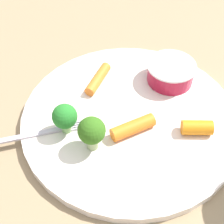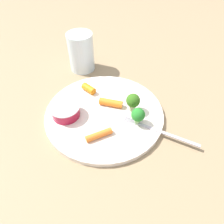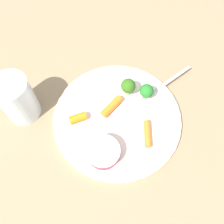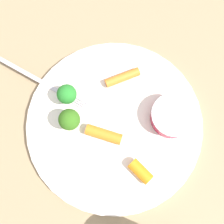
{
  "view_description": "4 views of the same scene",
  "coord_description": "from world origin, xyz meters",
  "px_view_note": "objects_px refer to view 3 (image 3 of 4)",
  "views": [
    {
      "loc": [
        -0.25,
        -0.13,
        0.34
      ],
      "look_at": [
        -0.02,
        0.02,
        0.03
      ],
      "focal_mm": 53.99,
      "sensor_mm": 36.0,
      "label": 1
    },
    {
      "loc": [
        0.08,
        0.32,
        0.36
      ],
      "look_at": [
        -0.01,
        0.02,
        0.03
      ],
      "focal_mm": 32.54,
      "sensor_mm": 36.0,
      "label": 2
    },
    {
      "loc": [
        0.23,
        0.02,
        0.5
      ],
      "look_at": [
        -0.01,
        -0.01,
        0.02
      ],
      "focal_mm": 40.5,
      "sensor_mm": 36.0,
      "label": 3
    },
    {
      "loc": [
        -0.03,
        -0.09,
        0.43
      ],
      "look_at": [
        0.0,
        0.02,
        0.02
      ],
      "focal_mm": 44.35,
      "sensor_mm": 36.0,
      "label": 4
    }
  ],
  "objects_px": {
    "broccoli_floret_0": "(128,86)",
    "broccoli_floret_1": "(147,91)",
    "drinking_glass": "(17,99)",
    "carrot_stick_1": "(148,134)",
    "carrot_stick_0": "(78,118)",
    "fork": "(163,86)",
    "plate": "(117,119)",
    "carrot_stick_2": "(112,106)",
    "sauce_cup": "(103,153)"
  },
  "relations": [
    {
      "from": "broccoli_floret_0",
      "to": "broccoli_floret_1",
      "type": "height_order",
      "value": "broccoli_floret_0"
    },
    {
      "from": "broccoli_floret_0",
      "to": "drinking_glass",
      "type": "height_order",
      "value": "drinking_glass"
    },
    {
      "from": "carrot_stick_1",
      "to": "carrot_stick_0",
      "type": "bearing_deg",
      "value": -94.73
    },
    {
      "from": "broccoli_floret_0",
      "to": "broccoli_floret_1",
      "type": "relative_size",
      "value": 1.12
    },
    {
      "from": "broccoli_floret_1",
      "to": "fork",
      "type": "bearing_deg",
      "value": 133.38
    },
    {
      "from": "plate",
      "to": "carrot_stick_1",
      "type": "relative_size",
      "value": 4.84
    },
    {
      "from": "broccoli_floret_1",
      "to": "fork",
      "type": "height_order",
      "value": "broccoli_floret_1"
    },
    {
      "from": "broccoli_floret_1",
      "to": "fork",
      "type": "xyz_separation_m",
      "value": [
        -0.04,
        0.04,
        -0.02
      ]
    },
    {
      "from": "carrot_stick_0",
      "to": "carrot_stick_1",
      "type": "relative_size",
      "value": 0.64
    },
    {
      "from": "fork",
      "to": "drinking_glass",
      "type": "distance_m",
      "value": 0.32
    },
    {
      "from": "broccoli_floret_0",
      "to": "carrot_stick_2",
      "type": "height_order",
      "value": "broccoli_floret_0"
    },
    {
      "from": "sauce_cup",
      "to": "carrot_stick_1",
      "type": "xyz_separation_m",
      "value": [
        -0.06,
        0.08,
        -0.01
      ]
    },
    {
      "from": "fork",
      "to": "carrot_stick_2",
      "type": "bearing_deg",
      "value": -55.14
    },
    {
      "from": "carrot_stick_2",
      "to": "plate",
      "type": "bearing_deg",
      "value": 36.18
    },
    {
      "from": "plate",
      "to": "broccoli_floret_1",
      "type": "distance_m",
      "value": 0.09
    },
    {
      "from": "broccoli_floret_0",
      "to": "carrot_stick_2",
      "type": "distance_m",
      "value": 0.06
    },
    {
      "from": "fork",
      "to": "plate",
      "type": "bearing_deg",
      "value": -43.93
    },
    {
      "from": "carrot_stick_2",
      "to": "drinking_glass",
      "type": "distance_m",
      "value": 0.2
    },
    {
      "from": "carrot_stick_2",
      "to": "fork",
      "type": "distance_m",
      "value": 0.13
    },
    {
      "from": "carrot_stick_2",
      "to": "drinking_glass",
      "type": "bearing_deg",
      "value": -81.09
    },
    {
      "from": "carrot_stick_0",
      "to": "sauce_cup",
      "type": "bearing_deg",
      "value": 44.2
    },
    {
      "from": "broccoli_floret_1",
      "to": "carrot_stick_2",
      "type": "distance_m",
      "value": 0.08
    },
    {
      "from": "broccoli_floret_1",
      "to": "carrot_stick_0",
      "type": "height_order",
      "value": "broccoli_floret_1"
    },
    {
      "from": "sauce_cup",
      "to": "broccoli_floret_0",
      "type": "height_order",
      "value": "broccoli_floret_0"
    },
    {
      "from": "carrot_stick_0",
      "to": "fork",
      "type": "bearing_deg",
      "value": 123.19
    },
    {
      "from": "broccoli_floret_0",
      "to": "carrot_stick_0",
      "type": "bearing_deg",
      "value": -49.3
    },
    {
      "from": "broccoli_floret_0",
      "to": "carrot_stick_1",
      "type": "bearing_deg",
      "value": 29.3
    },
    {
      "from": "sauce_cup",
      "to": "fork",
      "type": "xyz_separation_m",
      "value": [
        -0.18,
        0.11,
        -0.01
      ]
    },
    {
      "from": "sauce_cup",
      "to": "carrot_stick_0",
      "type": "distance_m",
      "value": 0.1
    },
    {
      "from": "carrot_stick_1",
      "to": "plate",
      "type": "bearing_deg",
      "value": -114.22
    },
    {
      "from": "carrot_stick_0",
      "to": "drinking_glass",
      "type": "height_order",
      "value": "drinking_glass"
    },
    {
      "from": "plate",
      "to": "broccoli_floret_0",
      "type": "relative_size",
      "value": 5.98
    },
    {
      "from": "carrot_stick_1",
      "to": "sauce_cup",
      "type": "bearing_deg",
      "value": -55.98
    },
    {
      "from": "carrot_stick_0",
      "to": "broccoli_floret_0",
      "type": "bearing_deg",
      "value": 130.7
    },
    {
      "from": "carrot_stick_2",
      "to": "fork",
      "type": "relative_size",
      "value": 0.44
    },
    {
      "from": "sauce_cup",
      "to": "drinking_glass",
      "type": "relative_size",
      "value": 0.61
    },
    {
      "from": "plate",
      "to": "sauce_cup",
      "type": "distance_m",
      "value": 0.09
    },
    {
      "from": "carrot_stick_2",
      "to": "drinking_glass",
      "type": "xyz_separation_m",
      "value": [
        0.03,
        -0.19,
        0.03
      ]
    },
    {
      "from": "broccoli_floret_1",
      "to": "fork",
      "type": "relative_size",
      "value": 0.33
    },
    {
      "from": "carrot_stick_2",
      "to": "fork",
      "type": "xyz_separation_m",
      "value": [
        -0.08,
        0.11,
        -0.01
      ]
    },
    {
      "from": "drinking_glass",
      "to": "carrot_stick_1",
      "type": "bearing_deg",
      "value": 85.57
    },
    {
      "from": "carrot_stick_0",
      "to": "fork",
      "type": "xyz_separation_m",
      "value": [
        -0.11,
        0.17,
        -0.01
      ]
    },
    {
      "from": "sauce_cup",
      "to": "fork",
      "type": "distance_m",
      "value": 0.21
    },
    {
      "from": "carrot_stick_1",
      "to": "fork",
      "type": "xyz_separation_m",
      "value": [
        -0.13,
        0.02,
        -0.01
      ]
    },
    {
      "from": "sauce_cup",
      "to": "broccoli_floret_1",
      "type": "bearing_deg",
      "value": 154.43
    },
    {
      "from": "carrot_stick_0",
      "to": "fork",
      "type": "distance_m",
      "value": 0.21
    },
    {
      "from": "plate",
      "to": "fork",
      "type": "xyz_separation_m",
      "value": [
        -0.1,
        0.09,
        0.01
      ]
    },
    {
      "from": "broccoli_floret_0",
      "to": "broccoli_floret_1",
      "type": "distance_m",
      "value": 0.04
    },
    {
      "from": "broccoli_floret_0",
      "to": "carrot_stick_2",
      "type": "bearing_deg",
      "value": -34.07
    },
    {
      "from": "carrot_stick_1",
      "to": "drinking_glass",
      "type": "bearing_deg",
      "value": -94.43
    }
  ]
}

